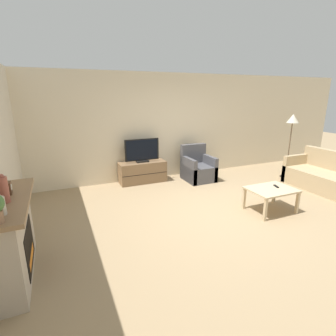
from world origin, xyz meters
TOP-DOWN VIEW (x-y plane):
  - ground_plane at (0.00, 0.00)m, footprint 24.00×24.00m
  - wall_back at (0.00, 2.53)m, footprint 12.00×0.06m
  - fireplace at (-3.36, -0.57)m, footprint 0.44×1.52m
  - mantel_vase_centre_left at (-3.34, -0.68)m, footprint 0.11×0.11m
  - mantel_clock at (-3.34, -0.41)m, footprint 0.08×0.11m
  - tv_stand at (-0.83, 2.24)m, footprint 1.17×0.43m
  - tv at (-0.83, 2.24)m, footprint 0.87×0.18m
  - armchair at (0.56, 1.86)m, footprint 0.70×0.76m
  - coffee_table at (0.87, -0.37)m, footprint 0.85×0.65m
  - remote at (1.03, -0.32)m, footprint 0.08×0.16m
  - couch at (2.96, -0.15)m, footprint 0.88×2.06m
  - floor_lamp at (2.89, 1.12)m, footprint 0.30×0.30m

SIDE VIEW (x-z plane):
  - ground_plane at x=0.00m, z-range 0.00..0.00m
  - tv_stand at x=-0.83m, z-range 0.00..0.53m
  - couch at x=2.96m, z-range -0.15..0.73m
  - armchair at x=0.56m, z-range -0.16..0.74m
  - coffee_table at x=0.87m, z-range 0.17..0.62m
  - remote at x=1.03m, z-range 0.45..0.47m
  - fireplace at x=-3.36m, z-range 0.01..1.03m
  - tv at x=-0.83m, z-range 0.51..1.09m
  - mantel_clock at x=-3.34m, z-range 1.02..1.17m
  - mantel_vase_centre_left at x=-3.34m, z-range 1.01..1.34m
  - wall_back at x=0.00m, z-range 0.00..2.70m
  - floor_lamp at x=2.89m, z-range 0.59..2.27m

